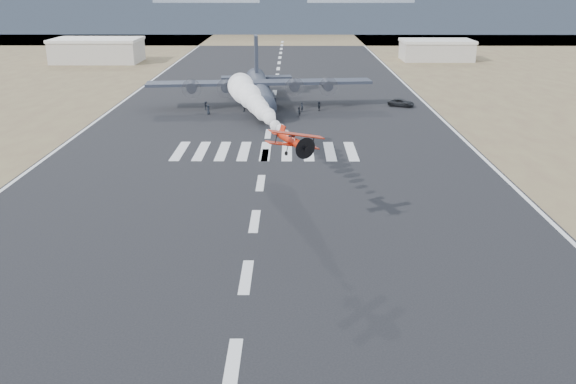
{
  "coord_description": "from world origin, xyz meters",
  "views": [
    {
      "loc": [
        3.69,
        -32.29,
        22.93
      ],
      "look_at": [
        3.34,
        21.43,
        4.0
      ],
      "focal_mm": 38.0,
      "sensor_mm": 36.0,
      "label": 1
    }
  ],
  "objects_px": {
    "crew_a": "(302,107)",
    "crew_f": "(319,106)",
    "crew_b": "(263,108)",
    "crew_d": "(244,106)",
    "crew_c": "(206,106)",
    "crew_g": "(273,110)",
    "crew_h": "(299,112)",
    "crew_e": "(208,110)",
    "hangar_right": "(436,50)",
    "hangar_left": "(98,50)",
    "aerobatic_biplane": "(293,141)",
    "transport_aircraft": "(259,89)",
    "support_vehicle": "(401,103)"
  },
  "relations": [
    {
      "from": "crew_c",
      "to": "crew_h",
      "type": "bearing_deg",
      "value": -94.57
    },
    {
      "from": "crew_e",
      "to": "crew_g",
      "type": "distance_m",
      "value": 11.46
    },
    {
      "from": "crew_e",
      "to": "hangar_right",
      "type": "bearing_deg",
      "value": 125.85
    },
    {
      "from": "crew_d",
      "to": "hangar_right",
      "type": "bearing_deg",
      "value": 155.13
    },
    {
      "from": "transport_aircraft",
      "to": "crew_b",
      "type": "height_order",
      "value": "transport_aircraft"
    },
    {
      "from": "crew_d",
      "to": "crew_f",
      "type": "relative_size",
      "value": 1.09
    },
    {
      "from": "crew_d",
      "to": "crew_g",
      "type": "bearing_deg",
      "value": 66.46
    },
    {
      "from": "hangar_left",
      "to": "crew_f",
      "type": "xyz_separation_m",
      "value": [
        60.63,
        -67.38,
        -2.58
      ]
    },
    {
      "from": "aerobatic_biplane",
      "to": "crew_b",
      "type": "distance_m",
      "value": 54.98
    },
    {
      "from": "crew_e",
      "to": "crew_a",
      "type": "bearing_deg",
      "value": 81.29
    },
    {
      "from": "crew_e",
      "to": "crew_b",
      "type": "bearing_deg",
      "value": 77.42
    },
    {
      "from": "transport_aircraft",
      "to": "crew_a",
      "type": "distance_m",
      "value": 10.06
    },
    {
      "from": "crew_f",
      "to": "crew_h",
      "type": "xyz_separation_m",
      "value": [
        -3.77,
        -4.78,
        -0.01
      ]
    },
    {
      "from": "crew_a",
      "to": "crew_f",
      "type": "distance_m",
      "value": 3.26
    },
    {
      "from": "crew_a",
      "to": "crew_d",
      "type": "xyz_separation_m",
      "value": [
        -10.48,
        0.16,
        0.04
      ]
    },
    {
      "from": "aerobatic_biplane",
      "to": "crew_e",
      "type": "distance_m",
      "value": 56.0
    },
    {
      "from": "transport_aircraft",
      "to": "crew_b",
      "type": "relative_size",
      "value": 22.81
    },
    {
      "from": "aerobatic_biplane",
      "to": "support_vehicle",
      "type": "height_order",
      "value": "aerobatic_biplane"
    },
    {
      "from": "crew_c",
      "to": "support_vehicle",
      "type": "bearing_deg",
      "value": -71.92
    },
    {
      "from": "transport_aircraft",
      "to": "support_vehicle",
      "type": "bearing_deg",
      "value": -7.49
    },
    {
      "from": "crew_c",
      "to": "crew_f",
      "type": "height_order",
      "value": "crew_f"
    },
    {
      "from": "crew_d",
      "to": "crew_b",
      "type": "bearing_deg",
      "value": 72.29
    },
    {
      "from": "crew_b",
      "to": "crew_d",
      "type": "bearing_deg",
      "value": -142.59
    },
    {
      "from": "crew_a",
      "to": "crew_b",
      "type": "bearing_deg",
      "value": 73.12
    },
    {
      "from": "hangar_right",
      "to": "support_vehicle",
      "type": "relative_size",
      "value": 4.17
    },
    {
      "from": "aerobatic_biplane",
      "to": "crew_h",
      "type": "height_order",
      "value": "aerobatic_biplane"
    },
    {
      "from": "crew_f",
      "to": "support_vehicle",
      "type": "bearing_deg",
      "value": 107.83
    },
    {
      "from": "aerobatic_biplane",
      "to": "crew_a",
      "type": "bearing_deg",
      "value": 73.55
    },
    {
      "from": "crew_c",
      "to": "crew_h",
      "type": "relative_size",
      "value": 0.97
    },
    {
      "from": "transport_aircraft",
      "to": "support_vehicle",
      "type": "relative_size",
      "value": 8.46
    },
    {
      "from": "crew_g",
      "to": "crew_h",
      "type": "bearing_deg",
      "value": -105.21
    },
    {
      "from": "transport_aircraft",
      "to": "crew_g",
      "type": "height_order",
      "value": "transport_aircraft"
    },
    {
      "from": "hangar_right",
      "to": "crew_g",
      "type": "bearing_deg",
      "value": -120.82
    },
    {
      "from": "hangar_left",
      "to": "crew_f",
      "type": "relative_size",
      "value": 14.74
    },
    {
      "from": "crew_a",
      "to": "crew_f",
      "type": "relative_size",
      "value": 1.04
    },
    {
      "from": "aerobatic_biplane",
      "to": "crew_h",
      "type": "distance_m",
      "value": 52.62
    },
    {
      "from": "hangar_left",
      "to": "crew_g",
      "type": "distance_m",
      "value": 88.72
    },
    {
      "from": "hangar_right",
      "to": "crew_d",
      "type": "xyz_separation_m",
      "value": [
        -50.97,
        -73.15,
        -2.1
      ]
    },
    {
      "from": "hangar_left",
      "to": "hangar_right",
      "type": "relative_size",
      "value": 1.2
    },
    {
      "from": "crew_e",
      "to": "crew_h",
      "type": "height_order",
      "value": "crew_e"
    },
    {
      "from": "crew_f",
      "to": "crew_e",
      "type": "bearing_deg",
      "value": -76.95
    },
    {
      "from": "crew_a",
      "to": "crew_c",
      "type": "relative_size",
      "value": 1.09
    },
    {
      "from": "hangar_right",
      "to": "crew_g",
      "type": "relative_size",
      "value": 11.03
    },
    {
      "from": "support_vehicle",
      "to": "hangar_right",
      "type": "bearing_deg",
      "value": 8.37
    },
    {
      "from": "crew_a",
      "to": "hangar_left",
      "type": "bearing_deg",
      "value": 9.54
    },
    {
      "from": "hangar_right",
      "to": "crew_c",
      "type": "height_order",
      "value": "hangar_right"
    },
    {
      "from": "hangar_left",
      "to": "hangar_right",
      "type": "height_order",
      "value": "hangar_left"
    },
    {
      "from": "aerobatic_biplane",
      "to": "crew_a",
      "type": "relative_size",
      "value": 3.14
    },
    {
      "from": "crew_a",
      "to": "crew_f",
      "type": "height_order",
      "value": "crew_a"
    },
    {
      "from": "crew_b",
      "to": "crew_g",
      "type": "bearing_deg",
      "value": 21.81
    }
  ]
}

